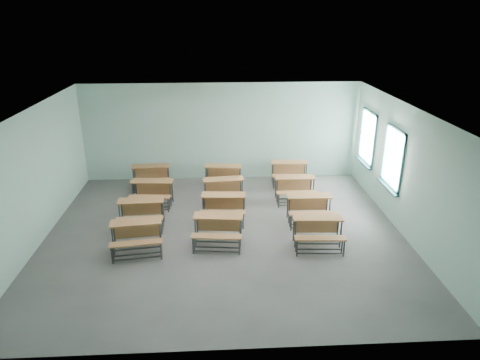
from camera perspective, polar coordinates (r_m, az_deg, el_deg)
The scene contains 13 objects.
room at distance 10.34m, azimuth -1.70°, elevation 0.68°, with size 9.04×8.04×3.24m.
desk_unit_r0c0 at distance 10.29m, azimuth -13.64°, elevation -6.84°, with size 1.27×0.93×0.73m.
desk_unit_r0c1 at distance 10.30m, azimuth -2.96°, elevation -6.18°, with size 1.25×0.91×0.73m.
desk_unit_r0c2 at distance 10.37m, azimuth 10.37°, elevation -6.32°, with size 1.22×0.86×0.73m.
desk_unit_r1c0 at distance 11.38m, azimuth -13.06°, elevation -3.94°, with size 1.21×0.84×0.73m.
desk_unit_r1c1 at distance 11.43m, azimuth -2.23°, elevation -3.24°, with size 1.22×0.86×0.73m.
desk_unit_r1c2 at distance 11.51m, azimuth 9.23°, elevation -3.34°, with size 1.19×0.81×0.73m.
desk_unit_r2c0 at distance 12.60m, azimuth -11.65°, elevation -1.26°, with size 1.24×0.89×0.73m.
desk_unit_r2c1 at distance 12.49m, azimuth -2.17°, elevation -1.01°, with size 1.24×0.89×0.73m.
desk_unit_r2c2 at distance 12.72m, azimuth 7.35°, elevation -0.74°, with size 1.18×0.79×0.73m.
desk_unit_r3c0 at distance 13.82m, azimuth -11.81°, elevation 0.81°, with size 1.22×0.86×0.73m.
desk_unit_r3c1 at distance 13.55m, azimuth -2.28°, elevation 0.84°, with size 1.24×0.90×0.73m.
desk_unit_r3c2 at distance 13.97m, azimuth 6.63°, elevation 1.37°, with size 1.22×0.85×0.73m.
Camera 1 is at (-0.15, -9.62, 5.28)m, focal length 32.00 mm.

